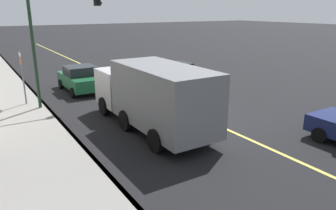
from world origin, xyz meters
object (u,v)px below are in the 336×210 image
(car_green, at_px, (81,79))
(car_black, at_px, (179,73))
(traffic_light_mast, at_px, (59,24))
(street_sign_post, at_px, (23,74))
(truck_gray, at_px, (152,94))

(car_green, bearing_deg, car_black, -103.30)
(traffic_light_mast, distance_m, street_sign_post, 3.36)
(car_black, relative_size, truck_gray, 0.54)
(traffic_light_mast, bearing_deg, street_sign_post, 58.61)
(car_green, xyz_separation_m, car_black, (-1.53, -6.48, -0.08))
(truck_gray, distance_m, traffic_light_mast, 6.55)
(car_black, bearing_deg, truck_gray, 139.08)
(traffic_light_mast, xyz_separation_m, street_sign_post, (1.11, 1.83, -2.59))
(car_green, height_order, street_sign_post, street_sign_post)
(car_green, height_order, car_black, car_green)
(car_green, distance_m, traffic_light_mast, 4.94)
(truck_gray, relative_size, traffic_light_mast, 1.17)
(car_green, relative_size, street_sign_post, 1.39)
(car_black, xyz_separation_m, traffic_light_mast, (-1.40, 8.27, 3.63))
(car_green, height_order, traffic_light_mast, traffic_light_mast)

